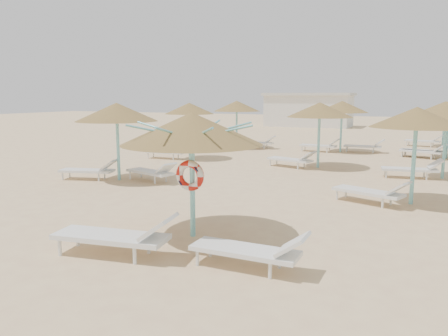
% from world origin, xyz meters
% --- Properties ---
extents(ground, '(120.00, 120.00, 0.00)m').
position_xyz_m(ground, '(0.00, 0.00, 0.00)').
color(ground, '#DCBB86').
rests_on(ground, ground).
extents(main_palapa, '(2.92, 2.92, 2.61)m').
position_xyz_m(main_palapa, '(0.16, 0.14, 2.27)').
color(main_palapa, '#79CDD2').
rests_on(main_palapa, ground).
extents(lounger_main_a, '(2.39, 1.04, 0.84)m').
position_xyz_m(lounger_main_a, '(-0.52, -1.47, 0.40)').
color(lounger_main_a, white).
rests_on(lounger_main_a, ground).
extents(lounger_main_b, '(2.02, 0.62, 0.73)m').
position_xyz_m(lounger_main_b, '(1.95, -1.02, 0.35)').
color(lounger_main_b, white).
rests_on(lounger_main_b, ground).
extents(palapa_field, '(19.02, 19.33, 2.71)m').
position_xyz_m(palapa_field, '(2.39, 11.12, 2.30)').
color(palapa_field, '#79CDD2').
rests_on(palapa_field, ground).
extents(service_hut, '(8.40, 4.40, 3.25)m').
position_xyz_m(service_hut, '(-6.00, 35.00, 1.64)').
color(service_hut, silver).
rests_on(service_hut, ground).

